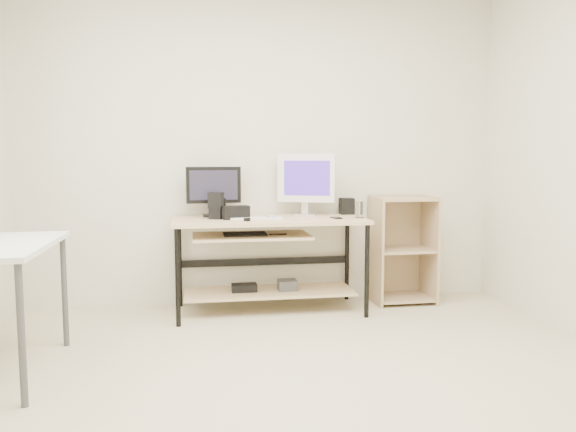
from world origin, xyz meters
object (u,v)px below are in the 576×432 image
at_px(black_monitor, 214,188).
at_px(audio_controller, 220,208).
at_px(shelf_unit, 401,248).
at_px(desk, 266,245).
at_px(white_imac, 306,180).

bearing_deg(black_monitor, audio_controller, -76.43).
bearing_deg(black_monitor, shelf_unit, -6.35).
distance_m(shelf_unit, audio_controller, 1.58).
bearing_deg(desk, white_imac, 26.03).
relative_size(desk, audio_controller, 9.52).
xyz_separation_m(desk, white_imac, (0.35, 0.17, 0.50)).
bearing_deg(desk, audio_controller, 170.17).
xyz_separation_m(black_monitor, audio_controller, (0.04, -0.13, -0.15)).
height_order(black_monitor, audio_controller, black_monitor).
height_order(desk, white_imac, white_imac).
bearing_deg(shelf_unit, black_monitor, 178.85).
xyz_separation_m(shelf_unit, white_imac, (-0.82, 0.01, 0.59)).
bearing_deg(white_imac, shelf_unit, 20.25).
distance_m(white_imac, audio_controller, 0.75).
xyz_separation_m(shelf_unit, black_monitor, (-1.58, 0.03, 0.53)).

